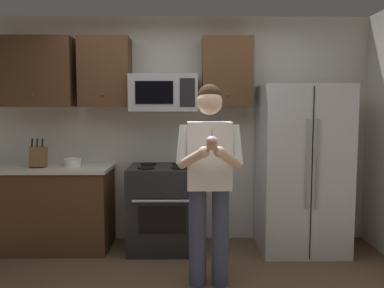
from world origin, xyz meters
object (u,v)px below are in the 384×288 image
Objects in this scene: refrigerator at (301,169)px; person at (209,174)px; microwave at (164,93)px; bowl_large_white at (72,162)px; oven_range at (164,208)px; knife_block at (38,157)px; cupcake at (212,143)px.

refrigerator is 1.02× the size of person.
bowl_large_white is at bearing -173.54° from microwave.
oven_range is 1.56m from refrigerator.
microwave is 2.31× the size of knife_block.
cupcake is (0.00, -0.33, 0.30)m from person.
bowl_large_white is (-1.00, -0.11, -0.75)m from microwave.
person is at bearing -32.37° from bowl_large_white.
person is (1.80, -0.88, -0.04)m from knife_block.
knife_block is 2.18m from cupcake.
refrigerator is at bearing -1.50° from oven_range.
cupcake reaches higher than knife_block.
bowl_large_white is at bearing 178.96° from refrigerator.
cupcake is at bearing -90.00° from person.
refrigerator is at bearing -0.20° from knife_block.
microwave is at bearing 113.52° from person.
knife_block is at bearing -174.22° from bowl_large_white.
bowl_large_white is at bearing 147.63° from person.
microwave reaches higher than cupcake.
knife_block reaches higher than oven_range.
microwave is 1.34m from person.
microwave is 1.72m from refrigerator.
refrigerator reaches higher than oven_range.
microwave reaches higher than knife_block.
microwave is at bearing 173.97° from refrigerator.
refrigerator is at bearing -6.03° from microwave.
refrigerator is (1.50, -0.16, -0.82)m from microwave.
bowl_large_white is (0.35, 0.04, -0.07)m from knife_block.
oven_range is 1.26m from microwave.
cupcake is (0.45, -1.36, -0.43)m from microwave.
cupcake is at bearing -40.72° from bowl_large_white.
microwave is 3.86× the size of bowl_large_white.
knife_block is (-1.35, -0.03, 0.57)m from oven_range.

